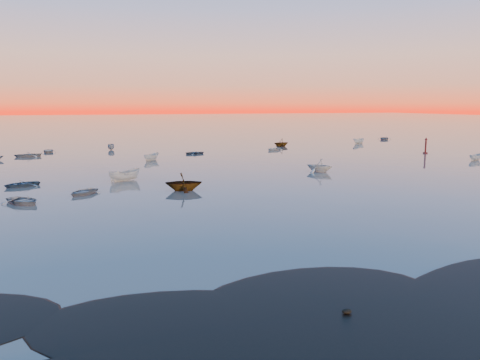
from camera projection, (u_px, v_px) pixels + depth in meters
name	position (u px, v px, depth m)	size (l,w,h in m)	color
ground	(152.00, 140.00, 118.75)	(600.00, 600.00, 0.00)	#625951
mud_lobes	(446.00, 275.00, 24.65)	(140.00, 6.00, 0.07)	black
moored_fleet	(197.00, 160.00, 74.96)	(124.00, 58.00, 1.20)	beige
boat_near_left	(23.00, 204.00, 42.44)	(3.86, 1.61, 0.96)	slate
boat_near_center	(125.00, 181.00, 55.13)	(3.93, 1.66, 1.36)	beige
boat_near_right	(319.00, 172.00, 62.41)	(3.83, 1.72, 1.34)	beige
channel_marker	(426.00, 147.00, 85.54)	(0.86, 0.86, 3.05)	#3E0D0E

